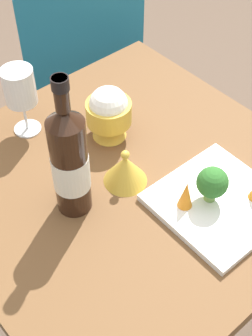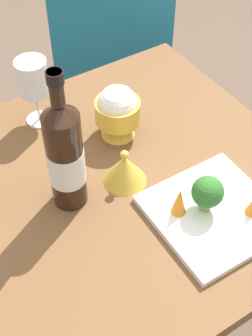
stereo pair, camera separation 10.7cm
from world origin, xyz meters
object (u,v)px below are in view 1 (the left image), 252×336
object	(u,v)px
rice_bowl	(109,112)
wine_glass	(20,88)
chair_near_window	(83,65)
rice_bowl_lid	(125,169)
wine_bottle	(70,162)
serving_plate	(218,203)
broccoli_floret	(212,183)
carrot_garnish_left	(186,194)

from	to	relation	value
rice_bowl	wine_glass	bearing A→B (deg)	133.29
chair_near_window	rice_bowl_lid	xyz separation A→B (m)	(-0.36, -0.65, 0.24)
wine_bottle	serving_plate	size ratio (longest dim) A/B	1.33
wine_glass	serving_plate	world-z (taller)	wine_glass
broccoli_floret	carrot_garnish_left	xyz separation A→B (m)	(-0.05, 0.02, -0.01)
wine_glass	broccoli_floret	size ratio (longest dim) A/B	2.09
carrot_garnish_left	broccoli_floret	bearing A→B (deg)	-22.51
rice_bowl	serving_plate	xyz separation A→B (m)	(0.04, -0.33, -0.07)
wine_glass	rice_bowl_lid	distance (m)	0.31
wine_glass	rice_bowl_lid	size ratio (longest dim) A/B	1.79
chair_near_window	rice_bowl_lid	distance (m)	0.79
rice_bowl_lid	carrot_garnish_left	bearing A→B (deg)	-74.51
chair_near_window	serving_plate	bearing A→B (deg)	-76.44
wine_bottle	rice_bowl	distance (m)	0.24
chair_near_window	broccoli_floret	world-z (taller)	chair_near_window
wine_glass	rice_bowl_lid	bearing A→B (deg)	-75.89
wine_glass	rice_bowl_lid	world-z (taller)	wine_glass
chair_near_window	wine_glass	distance (m)	0.66
chair_near_window	serving_plate	size ratio (longest dim) A/B	3.35
rice_bowl	rice_bowl_lid	size ratio (longest dim) A/B	1.42
rice_bowl	wine_bottle	bearing A→B (deg)	-148.57
rice_bowl_lid	wine_bottle	bearing A→B (deg)	171.41
rice_bowl_lid	carrot_garnish_left	xyz separation A→B (m)	(0.04, -0.15, 0.01)
wine_bottle	rice_bowl	world-z (taller)	wine_bottle
wine_glass	rice_bowl	size ratio (longest dim) A/B	1.26
serving_plate	broccoli_floret	distance (m)	0.06
wine_glass	rice_bowl	world-z (taller)	wine_glass
wine_bottle	carrot_garnish_left	xyz separation A→B (m)	(0.17, -0.17, -0.08)
serving_plate	carrot_garnish_left	xyz separation A→B (m)	(-0.07, 0.04, 0.04)
rice_bowl_lid	serving_plate	distance (m)	0.22
wine_glass	broccoli_floret	distance (m)	0.49
rice_bowl_lid	carrot_garnish_left	world-z (taller)	rice_bowl_lid
broccoli_floret	carrot_garnish_left	bearing A→B (deg)	157.49
wine_glass	carrot_garnish_left	world-z (taller)	wine_glass
rice_bowl	rice_bowl_lid	xyz separation A→B (m)	(-0.07, -0.14, -0.04)
rice_bowl_lid	carrot_garnish_left	distance (m)	0.15
wine_glass	serving_plate	distance (m)	0.52
wine_bottle	wine_glass	world-z (taller)	wine_bottle
chair_near_window	serving_plate	world-z (taller)	chair_near_window
wine_glass	chair_near_window	bearing A→B (deg)	39.87
rice_bowl	serving_plate	size ratio (longest dim) A/B	0.56
wine_bottle	serving_plate	xyz separation A→B (m)	(0.23, -0.21, -0.13)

